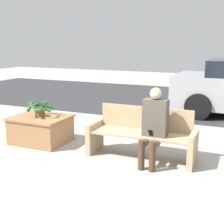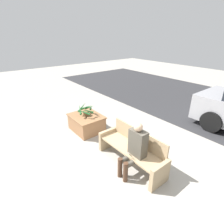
{
  "view_description": "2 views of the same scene",
  "coord_description": "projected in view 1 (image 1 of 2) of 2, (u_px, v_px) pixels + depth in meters",
  "views": [
    {
      "loc": [
        1.44,
        -4.48,
        1.95
      ],
      "look_at": [
        -0.79,
        0.59,
        0.69
      ],
      "focal_mm": 50.0,
      "sensor_mm": 36.0,
      "label": 1
    },
    {
      "loc": [
        2.25,
        -2.14,
        2.88
      ],
      "look_at": [
        -1.25,
        0.63,
        0.89
      ],
      "focal_mm": 28.0,
      "sensor_mm": 36.0,
      "label": 2
    }
  ],
  "objects": [
    {
      "name": "ground_plane",
      "position": [
        142.0,
        165.0,
        5.0
      ],
      "size": [
        30.0,
        30.0,
        0.0
      ],
      "primitive_type": "plane",
      "color": "#9E998E"
    },
    {
      "name": "bench",
      "position": [
        142.0,
        134.0,
        5.28
      ],
      "size": [
        1.83,
        0.56,
        0.85
      ],
      "color": "tan",
      "rests_on": "ground_plane"
    },
    {
      "name": "person_seated",
      "position": [
        154.0,
        124.0,
        4.96
      ],
      "size": [
        0.39,
        0.58,
        1.23
      ],
      "color": "#4C473D",
      "rests_on": "ground_plane"
    },
    {
      "name": "potted_plant",
      "position": [
        40.0,
        107.0,
        6.0
      ],
      "size": [
        0.59,
        0.58,
        0.4
      ],
      "color": "brown",
      "rests_on": "planter_box"
    },
    {
      "name": "planter_box",
      "position": [
        41.0,
        128.0,
        6.09
      ],
      "size": [
        1.06,
        0.88,
        0.52
      ],
      "color": "#936642",
      "rests_on": "ground_plane"
    },
    {
      "name": "road_surface",
      "position": [
        199.0,
        102.0,
        10.26
      ],
      "size": [
        20.0,
        6.0,
        0.01
      ],
      "primitive_type": "cube",
      "color": "#2D2D30",
      "rests_on": "ground_plane"
    }
  ]
}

